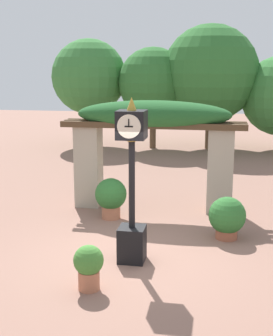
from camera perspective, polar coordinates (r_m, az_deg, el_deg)
The scene contains 7 objects.
ground_plane at distance 9.32m, azimuth -0.78°, elevation -10.50°, with size 60.00×60.00×0.00m, color #8E6656.
pedestal_clock at distance 8.59m, azimuth -0.57°, elevation -2.42°, with size 0.51×0.56×3.08m.
pergola at distance 11.84m, azimuth 2.04°, elevation 4.39°, with size 4.64×1.23×2.80m.
potted_plant_near_left at distance 7.84m, azimuth -5.86°, elevation -11.69°, with size 0.50×0.50×0.76m.
potted_plant_near_right at distance 10.18m, azimuth 10.99°, elevation -5.87°, with size 0.79×0.79×0.91m.
potted_plant_far_left at distance 11.32m, azimuth -3.15°, elevation -3.46°, with size 0.77×0.77×0.99m.
tree_line at distance 21.19m, azimuth 6.41°, elevation 10.57°, with size 12.02×4.23×5.48m.
Camera 1 is at (1.60, -8.46, 3.58)m, focal length 50.00 mm.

